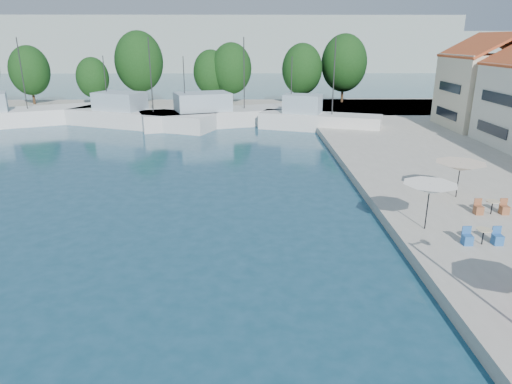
{
  "coord_description": "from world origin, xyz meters",
  "views": [
    {
      "loc": [
        -1.17,
        2.76,
        9.61
      ],
      "look_at": [
        -0.87,
        26.0,
        1.78
      ],
      "focal_mm": 32.0,
      "sensor_mm": 36.0,
      "label": 1
    }
  ],
  "objects_px": {
    "trawler_02": "(137,117)",
    "trawler_03": "(224,116)",
    "trawler_04": "(317,120)",
    "umbrella_cream": "(460,167)",
    "trawler_01": "(4,116)",
    "umbrella_white": "(430,189)"
  },
  "relations": [
    {
      "from": "trawler_02",
      "to": "trawler_04",
      "type": "xyz_separation_m",
      "value": [
        20.34,
        -2.33,
        0.0
      ]
    },
    {
      "from": "trawler_01",
      "to": "umbrella_white",
      "type": "height_order",
      "value": "trawler_01"
    },
    {
      "from": "umbrella_white",
      "to": "trawler_03",
      "type": "bearing_deg",
      "value": 109.86
    },
    {
      "from": "trawler_02",
      "to": "trawler_03",
      "type": "distance_m",
      "value": 9.97
    },
    {
      "from": "trawler_01",
      "to": "umbrella_white",
      "type": "bearing_deg",
      "value": -66.19
    },
    {
      "from": "trawler_01",
      "to": "trawler_02",
      "type": "bearing_deg",
      "value": -27.91
    },
    {
      "from": "trawler_03",
      "to": "umbrella_white",
      "type": "height_order",
      "value": "trawler_03"
    },
    {
      "from": "trawler_03",
      "to": "umbrella_white",
      "type": "distance_m",
      "value": 34.73
    },
    {
      "from": "umbrella_cream",
      "to": "trawler_03",
      "type": "bearing_deg",
      "value": 118.98
    },
    {
      "from": "trawler_04",
      "to": "umbrella_white",
      "type": "distance_m",
      "value": 29.37
    },
    {
      "from": "trawler_01",
      "to": "trawler_02",
      "type": "xyz_separation_m",
      "value": [
        15.54,
        -0.74,
        0.0
      ]
    },
    {
      "from": "trawler_02",
      "to": "trawler_03",
      "type": "bearing_deg",
      "value": 27.77
    },
    {
      "from": "trawler_04",
      "to": "umbrella_white",
      "type": "xyz_separation_m",
      "value": [
        1.37,
        -29.29,
        1.64
      ]
    },
    {
      "from": "trawler_01",
      "to": "umbrella_cream",
      "type": "relative_size",
      "value": 6.93
    },
    {
      "from": "trawler_02",
      "to": "umbrella_white",
      "type": "distance_m",
      "value": 38.39
    },
    {
      "from": "trawler_02",
      "to": "trawler_04",
      "type": "height_order",
      "value": "same"
    },
    {
      "from": "trawler_04",
      "to": "umbrella_cream",
      "type": "height_order",
      "value": "trawler_04"
    },
    {
      "from": "trawler_03",
      "to": "umbrella_cream",
      "type": "distance_m",
      "value": 31.86
    },
    {
      "from": "trawler_01",
      "to": "umbrella_white",
      "type": "relative_size",
      "value": 7.71
    },
    {
      "from": "trawler_03",
      "to": "umbrella_cream",
      "type": "bearing_deg",
      "value": -80.18
    },
    {
      "from": "trawler_01",
      "to": "umbrella_cream",
      "type": "bearing_deg",
      "value": -59.2
    },
    {
      "from": "trawler_02",
      "to": "umbrella_white",
      "type": "xyz_separation_m",
      "value": [
        21.7,
        -31.62,
        1.64
      ]
    }
  ]
}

